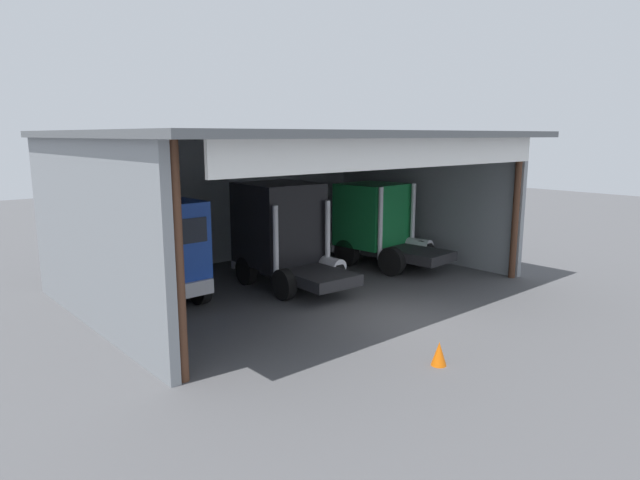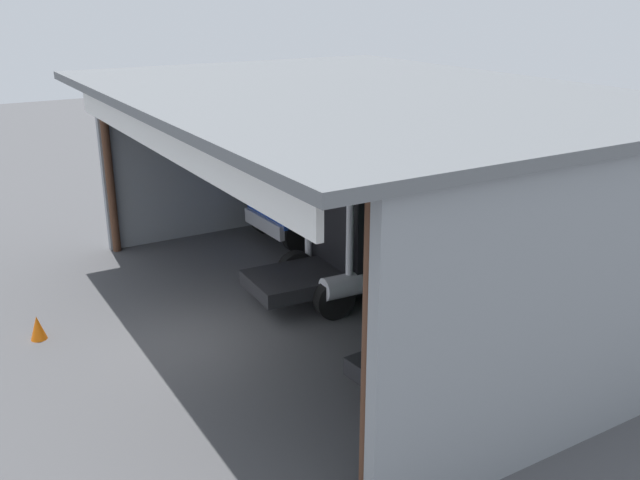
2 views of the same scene
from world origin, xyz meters
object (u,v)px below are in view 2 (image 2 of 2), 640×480
at_px(truck_green_center_bay, 497,294).
at_px(oil_drum, 556,284).
at_px(traffic_cone, 38,328).
at_px(tool_cart, 541,280).
at_px(truck_blue_yard_outside, 301,186).
at_px(truck_black_left_bay, 370,222).

bearing_deg(truck_green_center_bay, oil_drum, 109.95).
relative_size(truck_green_center_bay, traffic_cone, 8.63).
xyz_separation_m(oil_drum, tool_cart, (-0.31, -0.22, 0.07)).
height_order(truck_blue_yard_outside, tool_cart, truck_blue_yard_outside).
distance_m(truck_green_center_bay, tool_cart, 4.36).
bearing_deg(truck_green_center_bay, tool_cart, 115.10).
bearing_deg(truck_black_left_bay, traffic_cone, -98.26).
xyz_separation_m(truck_green_center_bay, oil_drum, (-1.74, 3.86, -1.29)).
bearing_deg(tool_cart, truck_black_left_bay, -126.96).
height_order(truck_green_center_bay, tool_cart, truck_green_center_bay).
relative_size(truck_green_center_bay, oil_drum, 5.58).
xyz_separation_m(truck_black_left_bay, truck_green_center_bay, (4.68, -0.15, -0.16)).
bearing_deg(truck_blue_yard_outside, tool_cart, -158.35).
bearing_deg(traffic_cone, tool_cart, 69.86).
relative_size(truck_green_center_bay, tool_cart, 4.83).
distance_m(truck_blue_yard_outside, oil_drum, 8.17).
height_order(truck_blue_yard_outside, oil_drum, truck_blue_yard_outside).
distance_m(truck_black_left_bay, tool_cart, 4.58).
xyz_separation_m(truck_blue_yard_outside, tool_cart, (7.10, 2.97, -1.21)).
xyz_separation_m(truck_blue_yard_outside, truck_green_center_bay, (9.16, -0.68, 0.01)).
bearing_deg(truck_green_center_bay, truck_blue_yard_outside, 171.43).
xyz_separation_m(truck_black_left_bay, traffic_cone, (-1.56, -7.92, -1.60)).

